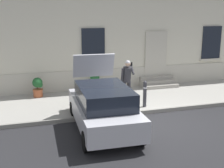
# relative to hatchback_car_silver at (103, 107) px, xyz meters

# --- Properties ---
(ground_plane) EXTENTS (80.00, 80.00, 0.00)m
(ground_plane) POSITION_rel_hatchback_car_silver_xyz_m (1.98, 0.12, -0.80)
(ground_plane) COLOR #232326
(sidewalk) EXTENTS (24.00, 3.60, 0.15)m
(sidewalk) POSITION_rel_hatchback_car_silver_xyz_m (1.98, 2.92, -0.72)
(sidewalk) COLOR #99968E
(sidewalk) RESTS_ON ground
(curb_edge) EXTENTS (24.00, 0.12, 0.15)m
(curb_edge) POSITION_rel_hatchback_car_silver_xyz_m (1.98, 1.06, -0.72)
(curb_edge) COLOR gray
(curb_edge) RESTS_ON ground
(building_facade) EXTENTS (24.00, 1.52, 7.50)m
(building_facade) POSITION_rel_hatchback_car_silver_xyz_m (1.99, 5.41, 2.93)
(building_facade) COLOR beige
(building_facade) RESTS_ON ground
(entrance_stoop) EXTENTS (1.78, 0.96, 0.48)m
(entrance_stoop) POSITION_rel_hatchback_car_silver_xyz_m (4.01, 4.34, -0.46)
(entrance_stoop) COLOR #9E998E
(entrance_stoop) RESTS_ON sidewalk
(hatchback_car_silver) EXTENTS (1.92, 4.13, 2.34)m
(hatchback_car_silver) POSITION_rel_hatchback_car_silver_xyz_m (0.00, 0.00, 0.00)
(hatchback_car_silver) COLOR #B7B7BF
(hatchback_car_silver) RESTS_ON ground
(bollard_near_person) EXTENTS (0.15, 0.15, 1.04)m
(bollard_near_person) POSITION_rel_hatchback_car_silver_xyz_m (2.09, 1.47, -0.09)
(bollard_near_person) COLOR #333338
(bollard_near_person) RESTS_ON sidewalk
(person_on_phone) EXTENTS (0.51, 0.50, 1.74)m
(person_on_phone) POSITION_rel_hatchback_car_silver_xyz_m (1.64, 2.32, 0.35)
(person_on_phone) COLOR #2D2D33
(person_on_phone) RESTS_ON sidewalk
(planter_terracotta) EXTENTS (0.44, 0.44, 0.86)m
(planter_terracotta) POSITION_rel_hatchback_car_silver_xyz_m (-1.84, 4.11, -0.19)
(planter_terracotta) COLOR #B25B38
(planter_terracotta) RESTS_ON sidewalk
(planter_olive) EXTENTS (0.44, 0.44, 0.86)m
(planter_olive) POSITION_rel_hatchback_car_silver_xyz_m (0.79, 4.36, -0.19)
(planter_olive) COLOR #606B38
(planter_olive) RESTS_ON sidewalk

